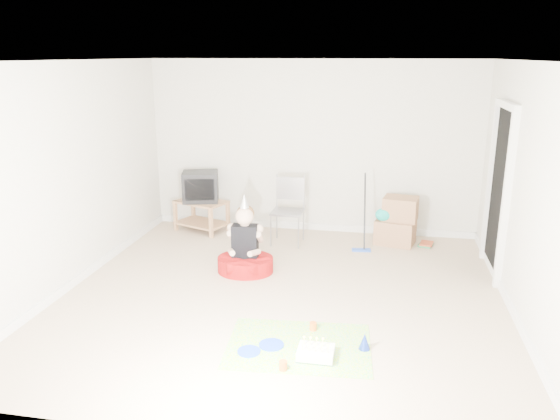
% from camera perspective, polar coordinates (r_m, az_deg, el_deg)
% --- Properties ---
extents(ground, '(5.00, 5.00, 0.00)m').
position_cam_1_polar(ground, '(6.33, 0.22, -8.89)').
color(ground, tan).
rests_on(ground, ground).
extents(doorway_recess, '(0.02, 0.90, 2.05)m').
position_cam_1_polar(doorway_recess, '(7.19, 21.93, 1.64)').
color(doorway_recess, black).
rests_on(doorway_recess, ground).
extents(tv_stand, '(0.89, 0.72, 0.48)m').
position_cam_1_polar(tv_stand, '(8.57, -8.20, -0.32)').
color(tv_stand, '#A7744B').
rests_on(tv_stand, ground).
extents(crt_tv, '(0.63, 0.56, 0.46)m').
position_cam_1_polar(crt_tv, '(8.46, -8.31, 2.45)').
color(crt_tv, black).
rests_on(crt_tv, tv_stand).
extents(folding_chair, '(0.46, 0.44, 0.98)m').
position_cam_1_polar(folding_chair, '(7.85, 0.79, -0.19)').
color(folding_chair, gray).
rests_on(folding_chair, ground).
extents(cardboard_boxes, '(0.64, 0.53, 0.69)m').
position_cam_1_polar(cardboard_boxes, '(8.06, 12.10, -1.19)').
color(cardboard_boxes, '#9D6F4C').
rests_on(cardboard_boxes, ground).
extents(floor_mop, '(0.27, 0.36, 1.06)m').
position_cam_1_polar(floor_mop, '(7.68, 8.56, -2.41)').
color(floor_mop, blue).
rests_on(floor_mop, ground).
extents(book_pile, '(0.24, 0.28, 0.05)m').
position_cam_1_polar(book_pile, '(8.16, 15.07, -3.46)').
color(book_pile, '#267342').
rests_on(book_pile, ground).
extents(seated_woman, '(0.75, 0.75, 1.02)m').
position_cam_1_polar(seated_woman, '(6.91, -3.65, -4.74)').
color(seated_woman, '#9C0E0E').
rests_on(seated_woman, ground).
extents(party_mat, '(1.42, 1.08, 0.01)m').
position_cam_1_polar(party_mat, '(5.33, 1.96, -13.98)').
color(party_mat, '#DB2E87').
rests_on(party_mat, ground).
extents(birthday_cake, '(0.33, 0.26, 0.15)m').
position_cam_1_polar(birthday_cake, '(5.13, 3.75, -14.72)').
color(birthday_cake, white).
rests_on(birthday_cake, party_mat).
extents(blue_plate_near, '(0.30, 0.30, 0.01)m').
position_cam_1_polar(blue_plate_near, '(5.32, -0.90, -13.90)').
color(blue_plate_near, blue).
rests_on(blue_plate_near, party_mat).
extents(blue_plate_far, '(0.24, 0.24, 0.01)m').
position_cam_1_polar(blue_plate_far, '(5.22, -3.26, -14.53)').
color(blue_plate_far, blue).
rests_on(blue_plate_far, party_mat).
extents(orange_cup_near, '(0.10, 0.10, 0.08)m').
position_cam_1_polar(orange_cup_near, '(5.57, 3.48, -12.03)').
color(orange_cup_near, '#D15817').
rests_on(orange_cup_near, party_mat).
extents(orange_cup_far, '(0.09, 0.09, 0.08)m').
position_cam_1_polar(orange_cup_far, '(4.94, 0.33, -15.94)').
color(orange_cup_far, '#D15817').
rests_on(orange_cup_far, party_mat).
extents(blue_party_hat, '(0.12, 0.12, 0.16)m').
position_cam_1_polar(blue_party_hat, '(5.28, 8.83, -13.40)').
color(blue_party_hat, '#1834A9').
rests_on(blue_party_hat, party_mat).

